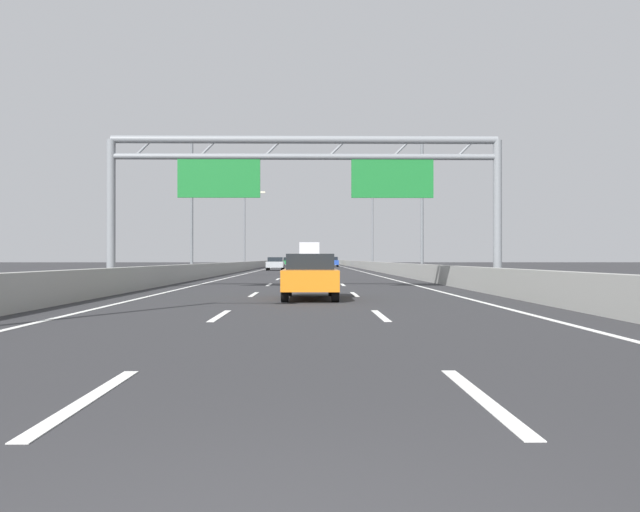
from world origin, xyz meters
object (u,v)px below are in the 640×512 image
Objects in this scene: red_car at (310,262)px; yellow_car at (329,261)px; sign_gantry at (305,173)px; streetlamp_left_mid at (195,197)px; silver_car at (275,264)px; box_truck at (309,255)px; orange_car at (310,276)px; green_car at (289,262)px; black_car at (327,261)px; streetlamp_left_far at (247,224)px; blue_car at (333,262)px; streetlamp_right_far at (371,224)px; streetlamp_right_mid at (419,197)px.

yellow_car is at bearing 84.25° from red_car.
red_car is at bearing 89.83° from sign_gantry.
streetlamp_left_mid reaches higher than silver_car.
box_truck is at bearing 71.96° from silver_car.
orange_car is 72.90m from red_car.
sign_gantry reaches higher than green_car.
green_car is 1.10× the size of black_car.
box_truck is (7.55, 3.58, -3.66)m from streetlamp_left_far.
green_car is at bearing 100.28° from red_car.
box_truck is (-0.12, -9.47, 0.97)m from red_car.
box_truck reaches higher than silver_car.
streetlamp_left_far reaches higher than blue_car.
yellow_car is (7.32, 55.71, 0.05)m from silver_car.
silver_car is (3.87, 28.48, -4.67)m from streetlamp_left_mid.
blue_car is 20.62m from box_truck.
red_car is at bearing 79.62° from silver_car.
black_car is at bearing 88.35° from orange_car.
yellow_car is (-3.74, 47.97, -4.62)m from streetlamp_right_far.
green_car is 0.52× the size of box_truck.
streetlamp_right_mid reaches higher than silver_car.
streetlamp_right_far is at bearing 67.60° from streetlamp_left_mid.
streetlamp_left_far is 2.16× the size of red_car.
box_truck is (-3.47, -52.29, 0.96)m from black_car.
black_car is 0.48× the size of box_truck.
streetlamp_right_mid reaches higher than blue_car.
red_car is (-3.44, -10.82, -0.02)m from blue_car.
streetlamp_left_mid is 2.22× the size of silver_car.
sign_gantry is 1.72× the size of streetlamp_right_far.
streetlamp_right_mid is 39.18m from streetlamp_left_far.
sign_gantry is 57.17m from box_truck.
streetlamp_right_mid is 84.40m from yellow_car.
sign_gantry is at bearing -66.62° from streetlamp_left_mid.
streetlamp_right_far is 2.22× the size of silver_car.
sign_gantry is 77.57m from blue_car.
streetlamp_left_mid is 50.08m from red_car.
streetlamp_left_far reaches higher than red_car.
streetlamp_left_far is at bearing -103.13° from yellow_car.
silver_car is 0.97× the size of orange_car.
box_truck is (3.69, 11.32, 1.01)m from silver_car.
streetlamp_left_far is 2.19× the size of blue_car.
streetlamp_right_mid is at bearing -86.36° from blue_car.
green_car is 93.29m from orange_car.
red_car is at bearing -94.47° from black_car.
streetlamp_right_far reaches higher than blue_car.
streetlamp_left_far reaches higher than silver_car.
black_car is at bearing 83.18° from streetlamp_left_mid.
streetlamp_left_mid and streetlamp_left_far have the same top height.
box_truck reaches higher than red_car.
yellow_car is 1.04× the size of red_car.
yellow_car is (7.20, 14.61, 0.03)m from green_car.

